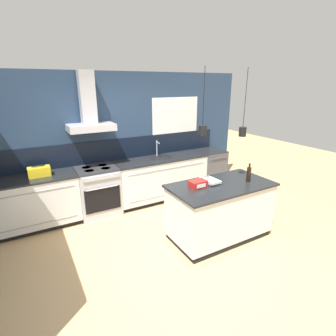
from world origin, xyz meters
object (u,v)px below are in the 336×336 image
oven_range (98,191)px  dishwasher (209,169)px  bottle_on_island (249,174)px  red_supply_box (198,184)px  book_stack (210,181)px  yellow_toolbox (39,172)px

oven_range → dishwasher: same height
bottle_on_island → red_supply_box: 0.86m
red_supply_box → dishwasher: bearing=47.4°
book_stack → red_supply_box: size_ratio=1.26×
oven_range → dishwasher: size_ratio=1.00×
red_supply_box → oven_range: bearing=122.4°
oven_range → book_stack: size_ratio=2.86×
oven_range → dishwasher: 2.63m
book_stack → yellow_toolbox: bearing=144.3°
dishwasher → bottle_on_island: (-0.72, -1.88, 0.58)m
bottle_on_island → yellow_toolbox: size_ratio=0.88×
bottle_on_island → red_supply_box: bearing=167.1°
oven_range → yellow_toolbox: (-0.93, 0.00, 0.54)m
bottle_on_island → book_stack: (-0.56, 0.25, -0.09)m
book_stack → red_supply_box: bearing=-168.6°
dishwasher → red_supply_box: red_supply_box is taller
book_stack → oven_range: bearing=129.5°
yellow_toolbox → oven_range: bearing=-0.3°
bottle_on_island → oven_range: bearing=135.3°
bottle_on_island → yellow_toolbox: (-2.83, 1.88, -0.04)m
oven_range → bottle_on_island: (1.90, -1.88, 0.58)m
oven_range → book_stack: book_stack is taller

